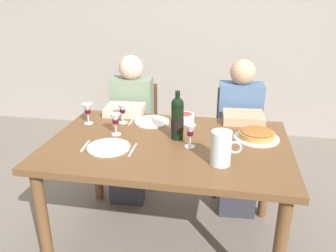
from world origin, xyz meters
The scene contains 21 objects.
ground_plane centered at (0.00, 0.00, 0.00)m, with size 8.00×8.00×0.00m, color slate.
back_wall centered at (0.00, 2.19, 1.40)m, with size 8.00×0.10×2.80m, color #A3998E.
dining_table centered at (0.00, 0.00, 0.67)m, with size 1.50×1.00×0.76m.
wine_bottle centered at (0.05, 0.07, 0.90)m, with size 0.08×0.08×0.31m.
water_pitcher centered at (0.34, -0.24, 0.84)m, with size 0.17×0.11×0.19m.
baked_tart centered at (0.55, 0.16, 0.79)m, with size 0.29×0.29×0.06m.
salad_bowl centered at (0.05, 0.38, 0.80)m, with size 0.14×0.14×0.07m.
wine_glass_left_diner centered at (-0.38, 0.27, 0.86)m, with size 0.07×0.07×0.14m.
wine_glass_right_diner centered at (0.14, -0.04, 0.86)m, with size 0.07×0.07×0.14m.
wine_glass_centre centered at (-0.62, 0.22, 0.86)m, with size 0.07×0.07×0.15m.
wine_glass_spare centered at (-0.36, 0.06, 0.86)m, with size 0.07×0.07×0.15m.
dinner_plate_left_setting centered at (-0.33, -0.16, 0.77)m, with size 0.26×0.26×0.01m, color silver.
dinner_plate_right_setting centered at (-0.18, 0.32, 0.77)m, with size 0.25×0.25×0.01m, color white.
fork_left_setting centered at (-0.48, -0.16, 0.76)m, with size 0.16×0.01×0.01m, color silver.
knife_left_setting centered at (-0.18, -0.16, 0.76)m, with size 0.18×0.01×0.01m, color silver.
knife_right_setting centered at (-0.03, 0.32, 0.76)m, with size 0.18×0.01×0.01m, color silver.
spoon_right_setting centered at (-0.33, 0.32, 0.76)m, with size 0.16×0.01×0.01m, color silver.
chair_left centered at (-0.46, 0.87, 0.50)m, with size 0.43×0.43×0.87m.
diner_left centered at (-0.44, 0.64, 0.62)m, with size 0.36×0.52×1.16m.
chair_right centered at (0.44, 0.87, 0.50)m, with size 0.43×0.43×0.87m.
diner_right centered at (0.46, 0.63, 0.62)m, with size 0.35×0.52×1.16m.
Camera 1 is at (0.36, -1.92, 1.63)m, focal length 36.48 mm.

